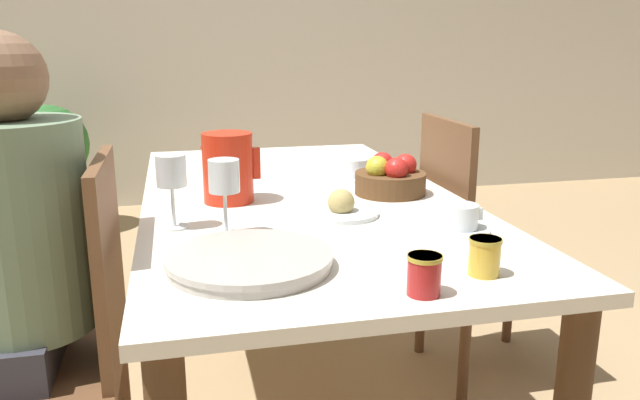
# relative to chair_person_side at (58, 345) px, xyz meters

# --- Properties ---
(wall_back) EXTENTS (10.00, 0.06, 2.60)m
(wall_back) POSITION_rel_chair_person_side_xyz_m (0.63, 3.19, 0.81)
(wall_back) COLOR beige
(wall_back) RESTS_ON ground_plane
(dining_table) EXTENTS (0.90, 1.70, 0.72)m
(dining_table) POSITION_rel_chair_person_side_xyz_m (0.63, 0.35, 0.13)
(dining_table) COLOR silver
(dining_table) RESTS_ON ground_plane
(chair_person_side) EXTENTS (0.42, 0.42, 0.92)m
(chair_person_side) POSITION_rel_chair_person_side_xyz_m (0.00, 0.00, 0.00)
(chair_person_side) COLOR brown
(chair_person_side) RESTS_ON ground_plane
(chair_opposite) EXTENTS (0.42, 0.42, 0.92)m
(chair_opposite) POSITION_rel_chair_person_side_xyz_m (1.27, 0.46, 0.00)
(chair_opposite) COLOR brown
(chair_opposite) RESTS_ON ground_plane
(person_seated) EXTENTS (0.39, 0.41, 1.19)m
(person_seated) POSITION_rel_chair_person_side_xyz_m (-0.09, 0.00, 0.21)
(person_seated) COLOR #33333D
(person_seated) RESTS_ON ground_plane
(red_pitcher) EXTENTS (0.16, 0.14, 0.20)m
(red_pitcher) POSITION_rel_chair_person_side_xyz_m (0.42, 0.32, 0.33)
(red_pitcher) COLOR red
(red_pitcher) RESTS_ON dining_table
(wine_glass_water) EXTENTS (0.07, 0.07, 0.18)m
(wine_glass_water) POSITION_rel_chair_person_side_xyz_m (0.27, 0.10, 0.37)
(wine_glass_water) COLOR white
(wine_glass_water) RESTS_ON dining_table
(wine_glass_juice) EXTENTS (0.07, 0.07, 0.18)m
(wine_glass_juice) POSITION_rel_chair_person_side_xyz_m (0.39, 0.01, 0.36)
(wine_glass_juice) COLOR white
(wine_glass_juice) RESTS_ON dining_table
(teacup_near_person) EXTENTS (0.14, 0.14, 0.07)m
(teacup_near_person) POSITION_rel_chair_person_side_xyz_m (0.94, -0.08, 0.26)
(teacup_near_person) COLOR silver
(teacup_near_person) RESTS_ON dining_table
(teacup_across) EXTENTS (0.14, 0.14, 0.07)m
(teacup_across) POSITION_rel_chair_person_side_xyz_m (0.86, 0.53, 0.26)
(teacup_across) COLOR silver
(teacup_across) RESTS_ON dining_table
(serving_tray) EXTENTS (0.34, 0.34, 0.03)m
(serving_tray) POSITION_rel_chair_person_side_xyz_m (0.42, -0.22, 0.25)
(serving_tray) COLOR #B7B2A8
(serving_tray) RESTS_ON dining_table
(bread_plate) EXTENTS (0.19, 0.19, 0.07)m
(bread_plate) POSITION_rel_chair_person_side_xyz_m (0.70, 0.11, 0.25)
(bread_plate) COLOR silver
(bread_plate) RESTS_ON dining_table
(jam_jar_amber) EXTENTS (0.06, 0.06, 0.07)m
(jam_jar_amber) POSITION_rel_chair_person_side_xyz_m (0.71, -0.42, 0.27)
(jam_jar_amber) COLOR #A81E1E
(jam_jar_amber) RESTS_ON dining_table
(jam_jar_red) EXTENTS (0.06, 0.06, 0.07)m
(jam_jar_red) POSITION_rel_chair_person_side_xyz_m (0.86, -0.36, 0.27)
(jam_jar_red) COLOR gold
(jam_jar_red) RESTS_ON dining_table
(fruit_bowl) EXTENTS (0.21, 0.21, 0.12)m
(fruit_bowl) POSITION_rel_chair_person_side_xyz_m (0.90, 0.31, 0.28)
(fruit_bowl) COLOR brown
(fruit_bowl) RESTS_ON dining_table
(potted_plant) EXTENTS (0.48, 0.48, 0.79)m
(potted_plant) POSITION_rel_chair_person_side_xyz_m (-0.47, 2.66, 0.02)
(potted_plant) COLOR beige
(potted_plant) RESTS_ON ground_plane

